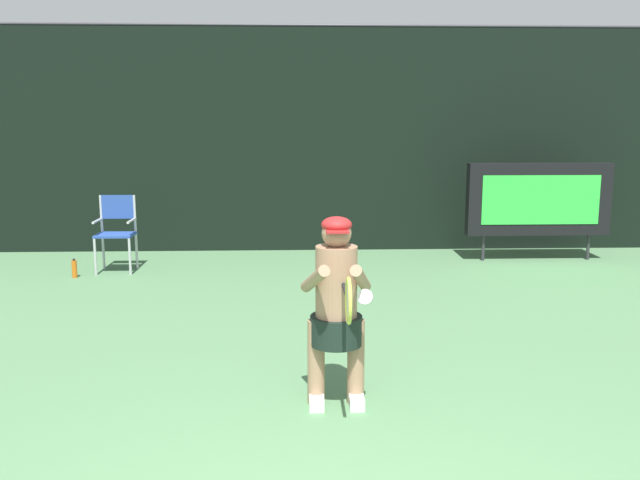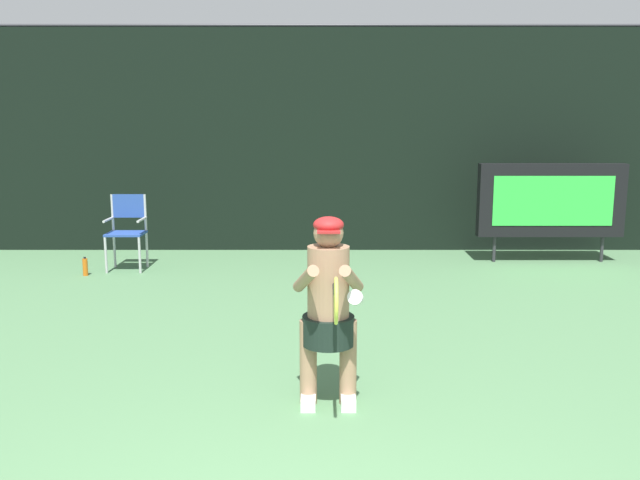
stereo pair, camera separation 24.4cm
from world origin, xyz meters
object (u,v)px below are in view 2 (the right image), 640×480
object	(u,v)px
scoreboard	(553,200)
water_bottle	(87,267)
tennis_racket	(337,300)
tennis_player	(330,305)
umpire_chair	(128,227)

from	to	relation	value
scoreboard	water_bottle	size ratio (longest dim) A/B	8.30
water_bottle	tennis_racket	distance (m)	5.97
scoreboard	tennis_player	bearing A→B (deg)	-123.23
tennis_player	tennis_racket	bearing A→B (deg)	-85.70
umpire_chair	tennis_player	world-z (taller)	tennis_player
scoreboard	tennis_racket	bearing A→B (deg)	-120.34
tennis_player	scoreboard	bearing A→B (deg)	56.77
umpire_chair	water_bottle	size ratio (longest dim) A/B	4.08
tennis_racket	water_bottle	bearing A→B (deg)	136.43
scoreboard	tennis_player	distance (m)	6.26
water_bottle	scoreboard	bearing A→B (deg)	7.89
tennis_player	water_bottle	bearing A→B (deg)	127.82
umpire_chair	scoreboard	bearing A→B (deg)	4.69
umpire_chair	tennis_racket	size ratio (longest dim) A/B	1.79
umpire_chair	tennis_player	bearing A→B (deg)	-58.87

